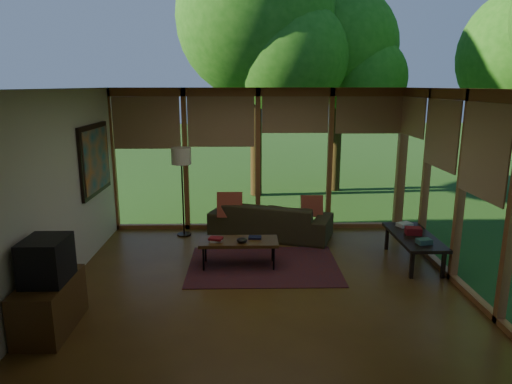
{
  "coord_description": "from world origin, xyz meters",
  "views": [
    {
      "loc": [
        -0.22,
        -6.08,
        2.75
      ],
      "look_at": [
        -0.08,
        0.7,
        1.15
      ],
      "focal_mm": 32.0,
      "sensor_mm": 36.0,
      "label": 1
    }
  ],
  "objects_px": {
    "television": "(46,260)",
    "floor_lamp": "(181,161)",
    "sofa": "(271,219)",
    "coffee_table": "(239,242)",
    "media_cabinet": "(50,305)",
    "side_console": "(414,238)"
  },
  "relations": [
    {
      "from": "television",
      "to": "floor_lamp",
      "type": "relative_size",
      "value": 0.33
    },
    {
      "from": "sofa",
      "to": "coffee_table",
      "type": "relative_size",
      "value": 1.83
    },
    {
      "from": "media_cabinet",
      "to": "television",
      "type": "bearing_deg",
      "value": 0.0
    },
    {
      "from": "television",
      "to": "side_console",
      "type": "relative_size",
      "value": 0.39
    },
    {
      "from": "floor_lamp",
      "to": "side_console",
      "type": "distance_m",
      "value": 4.18
    },
    {
      "from": "television",
      "to": "floor_lamp",
      "type": "bearing_deg",
      "value": 72.57
    },
    {
      "from": "coffee_table",
      "to": "side_console",
      "type": "bearing_deg",
      "value": 1.89
    },
    {
      "from": "media_cabinet",
      "to": "floor_lamp",
      "type": "distance_m",
      "value": 3.7
    },
    {
      "from": "sofa",
      "to": "side_console",
      "type": "relative_size",
      "value": 1.57
    },
    {
      "from": "media_cabinet",
      "to": "coffee_table",
      "type": "bearing_deg",
      "value": 40.82
    },
    {
      "from": "sofa",
      "to": "television",
      "type": "bearing_deg",
      "value": 70.47
    },
    {
      "from": "television",
      "to": "floor_lamp",
      "type": "height_order",
      "value": "floor_lamp"
    },
    {
      "from": "media_cabinet",
      "to": "floor_lamp",
      "type": "relative_size",
      "value": 0.61
    },
    {
      "from": "sofa",
      "to": "coffee_table",
      "type": "xyz_separation_m",
      "value": [
        -0.57,
        -1.44,
        0.07
      ]
    },
    {
      "from": "sofa",
      "to": "side_console",
      "type": "bearing_deg",
      "value": 167.75
    },
    {
      "from": "media_cabinet",
      "to": "floor_lamp",
      "type": "height_order",
      "value": "floor_lamp"
    },
    {
      "from": "floor_lamp",
      "to": "side_console",
      "type": "height_order",
      "value": "floor_lamp"
    },
    {
      "from": "television",
      "to": "floor_lamp",
      "type": "xyz_separation_m",
      "value": [
        1.06,
        3.36,
        0.56
      ]
    },
    {
      "from": "television",
      "to": "side_console",
      "type": "xyz_separation_m",
      "value": [
        4.85,
        1.93,
        -0.44
      ]
    },
    {
      "from": "sofa",
      "to": "coffee_table",
      "type": "height_order",
      "value": "sofa"
    },
    {
      "from": "floor_lamp",
      "to": "media_cabinet",
      "type": "bearing_deg",
      "value": -107.74
    },
    {
      "from": "sofa",
      "to": "side_console",
      "type": "xyz_separation_m",
      "value": [
        2.18,
        -1.35,
        0.09
      ]
    }
  ]
}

